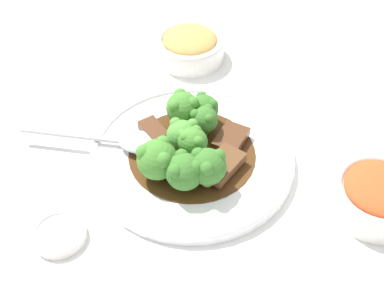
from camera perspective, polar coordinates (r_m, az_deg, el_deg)
ground_plane at (r=0.75m, az=0.00°, el=-1.82°), size 4.00×4.00×0.00m
main_plate at (r=0.74m, az=0.00°, el=-1.29°), size 0.28×0.28×0.02m
beef_strip_0 at (r=0.73m, az=-3.29°, el=-0.80°), size 0.05×0.06×0.01m
beef_strip_1 at (r=0.75m, az=4.19°, el=0.60°), size 0.05×0.04×0.01m
beef_strip_2 at (r=0.71m, az=3.25°, el=-2.26°), size 0.07×0.05×0.01m
beef_strip_3 at (r=0.71m, az=-1.48°, el=-2.14°), size 0.06×0.05×0.01m
beef_strip_4 at (r=0.76m, az=-4.14°, el=1.40°), size 0.05×0.05×0.01m
broccoli_floret_0 at (r=0.69m, az=-3.72°, el=-1.58°), size 0.05×0.05×0.06m
broccoli_floret_1 at (r=0.67m, az=-0.82°, el=-2.90°), size 0.05×0.05×0.05m
broccoli_floret_2 at (r=0.72m, az=-0.92°, el=1.19°), size 0.04×0.04×0.05m
broccoli_floret_3 at (r=0.74m, az=1.24°, el=2.68°), size 0.04×0.04×0.05m
broccoli_floret_4 at (r=0.75m, az=-1.00°, el=3.92°), size 0.05×0.05×0.06m
broccoli_floret_5 at (r=0.67m, az=1.69°, el=-2.38°), size 0.05×0.05×0.06m
broccoli_floret_6 at (r=0.70m, az=0.07°, el=0.25°), size 0.04×0.04×0.05m
broccoli_floret_7 at (r=0.76m, az=1.27°, el=3.82°), size 0.04×0.04×0.04m
serving_spoon at (r=0.75m, az=-6.62°, el=0.29°), size 0.09×0.21×0.01m
side_bowl_kimchi at (r=0.72m, az=19.32°, el=-5.11°), size 0.12×0.12×0.05m
side_bowl_appetizer at (r=0.92m, az=-0.25°, el=10.44°), size 0.12×0.12×0.05m
sauce_dish at (r=0.68m, az=-13.98°, el=-9.32°), size 0.07×0.07×0.01m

